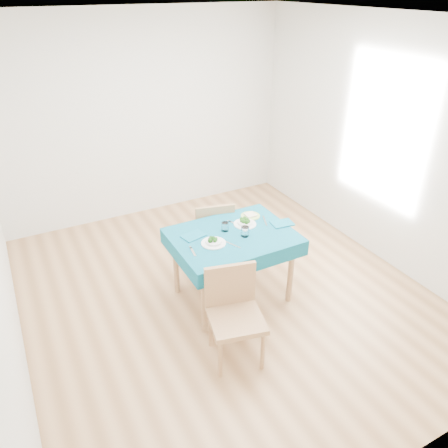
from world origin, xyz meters
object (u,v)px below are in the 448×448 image
table (232,266)px  chair_near (236,307)px  bowl_far (245,222)px  chair_far (211,223)px  bowl_near (213,240)px  side_plate (250,216)px

table → chair_near: bearing=-116.8°
table → bowl_far: (0.21, 0.12, 0.41)m
chair_far → bowl_near: bearing=78.9°
side_plate → bowl_far: bearing=-137.9°
side_plate → table: bearing=-144.9°
table → chair_near: chair_near is taller
table → bowl_near: bearing=-165.5°
chair_near → chair_far: chair_near is taller
chair_near → bowl_far: 1.09m
bowl_near → chair_far: bearing=65.3°
side_plate → chair_near: bearing=-126.0°
bowl_near → bowl_far: bearing=21.8°
chair_near → bowl_near: size_ratio=4.77×
bowl_near → side_plate: (0.59, 0.31, -0.03)m
chair_near → bowl_far: (0.60, 0.89, 0.23)m
chair_far → bowl_near: 0.84m
table → bowl_far: bowl_far is taller
chair_near → side_plate: 1.27m
chair_far → side_plate: size_ratio=5.31×
chair_far → side_plate: chair_far is taller
table → bowl_far: bearing=29.5°
table → chair_near: 0.88m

